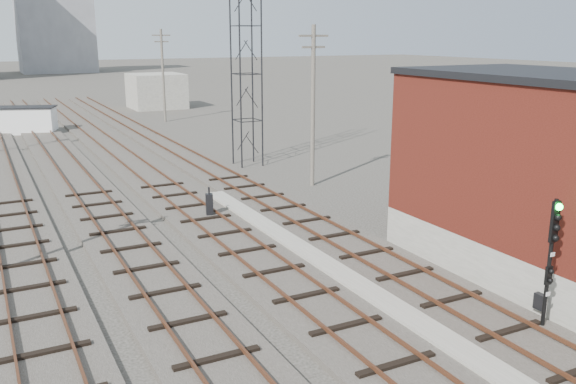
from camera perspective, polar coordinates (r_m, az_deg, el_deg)
ground at (r=63.27m, az=-17.60°, el=6.15°), size 320.00×320.00×0.00m
track_right at (r=43.63m, az=-9.50°, el=3.27°), size 3.20×90.00×0.39m
track_mid_right at (r=42.62m, az=-14.62°, el=2.73°), size 3.20×90.00×0.39m
track_mid_left at (r=41.97m, az=-19.94°, el=2.15°), size 3.20×90.00×0.39m
track_left at (r=41.69m, az=-25.38°, el=1.53°), size 3.20×90.00×0.39m
platform_curb at (r=20.96m, az=6.84°, el=-9.02°), size 0.90×28.00×0.26m
brick_building at (r=23.14m, az=24.53°, el=1.13°), size 6.54×12.20×7.22m
lattice_tower at (r=40.14m, az=-3.95°, el=13.11°), size 1.60×1.60×15.00m
utility_pole_right_a at (r=34.49m, az=2.35°, el=8.40°), size 1.80×0.24×9.00m
utility_pole_right_b at (r=62.29m, az=-11.62°, el=10.85°), size 1.80×0.24×9.00m
apartment_right at (r=153.01m, az=-21.07°, el=15.29°), size 16.00×12.00×26.00m
shed_right at (r=74.69m, az=-12.21°, el=9.23°), size 6.00×6.00×4.00m
signal_mast at (r=18.95m, az=23.40°, el=-5.49°), size 0.40×0.41×4.04m
switch_stand at (r=28.97m, az=-7.37°, el=-1.20°), size 0.40×0.40×1.43m
site_trailer at (r=58.77m, az=-23.58°, el=6.20°), size 6.08×4.18×2.35m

